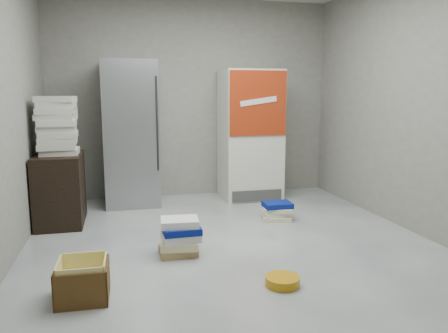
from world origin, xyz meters
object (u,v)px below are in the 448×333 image
Objects in this scene: steel_fridge at (131,134)px; wood_shelf at (60,189)px; coke_cooler at (250,135)px; phonebook_stack_main at (180,237)px; cardboard_box at (83,283)px.

steel_fridge is 1.23m from wood_shelf.
phonebook_stack_main is at bearing -122.23° from coke_cooler.
wood_shelf reaches higher than phonebook_stack_main.
phonebook_stack_main is at bearing -48.16° from wood_shelf.
steel_fridge is 5.00× the size of phonebook_stack_main.
cardboard_box is at bearing -79.38° from wood_shelf.
wood_shelf is 2.09m from cardboard_box.
steel_fridge is at bearing 179.82° from coke_cooler.
coke_cooler is 2.63m from wood_shelf.
coke_cooler is at bearing 16.28° from wood_shelf.
wood_shelf is 2.14× the size of cardboard_box.
coke_cooler reaches higher than cardboard_box.
steel_fridge is at bearing 82.22° from cardboard_box.
wood_shelf is at bearing -138.69° from steel_fridge.
phonebook_stack_main is at bearing 42.72° from cardboard_box.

